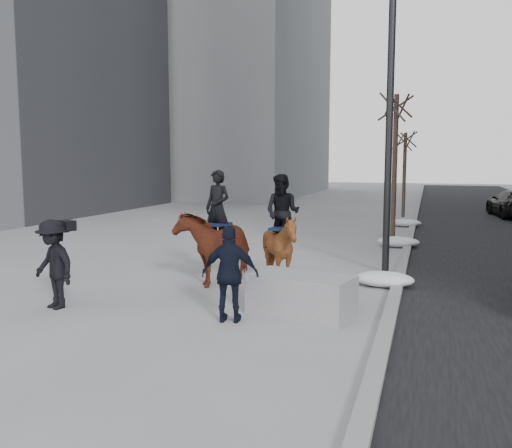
% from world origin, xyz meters
% --- Properties ---
extents(ground, '(120.00, 120.00, 0.00)m').
position_xyz_m(ground, '(0.00, 0.00, 0.00)').
color(ground, gray).
rests_on(ground, ground).
extents(curb, '(0.25, 90.00, 0.12)m').
position_xyz_m(curb, '(3.00, 10.00, 0.06)').
color(curb, gray).
rests_on(curb, ground).
extents(planter, '(2.08, 1.37, 0.77)m').
position_xyz_m(planter, '(1.38, -0.32, 0.38)').
color(planter, '#939396').
rests_on(planter, ground).
extents(tree_near, '(1.20, 1.20, 5.80)m').
position_xyz_m(tree_near, '(2.40, 10.14, 2.90)').
color(tree_near, '#3C2A23').
rests_on(tree_near, ground).
extents(tree_far, '(1.20, 1.20, 4.73)m').
position_xyz_m(tree_far, '(2.40, 18.37, 2.36)').
color(tree_far, '#33251E').
rests_on(tree_far, ground).
extents(mounted_left, '(1.51, 2.25, 2.67)m').
position_xyz_m(mounted_left, '(-1.21, 1.82, 0.99)').
color(mounted_left, '#4C1A0F').
rests_on(mounted_left, ground).
extents(mounted_right, '(1.58, 1.72, 2.58)m').
position_xyz_m(mounted_right, '(0.41, 1.80, 1.04)').
color(mounted_right, '#461E0E').
rests_on(mounted_right, ground).
extents(feeder, '(1.09, 0.94, 1.75)m').
position_xyz_m(feeder, '(0.27, -1.17, 0.88)').
color(feeder, black).
rests_on(feeder, ground).
extents(camera_crew, '(1.29, 1.02, 1.75)m').
position_xyz_m(camera_crew, '(-3.33, -1.37, 0.89)').
color(camera_crew, black).
rests_on(camera_crew, ground).
extents(lamppost, '(0.25, 1.89, 9.09)m').
position_xyz_m(lamppost, '(2.60, 4.22, 4.99)').
color(lamppost, black).
rests_on(lamppost, ground).
extents(snow_piles, '(1.37, 12.60, 0.35)m').
position_xyz_m(snow_piles, '(2.70, 8.30, 0.17)').
color(snow_piles, silver).
rests_on(snow_piles, ground).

